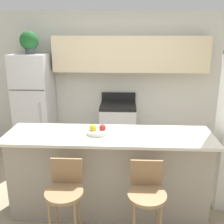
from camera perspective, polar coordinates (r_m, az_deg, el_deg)
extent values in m
plane|color=gray|center=(3.59, -0.63, -20.27)|extent=(14.00, 14.00, 0.00)
cube|color=silver|center=(5.07, 0.79, 6.72)|extent=(5.60, 0.06, 2.55)
cube|color=beige|center=(4.82, 3.99, 12.47)|extent=(2.77, 0.32, 0.63)
cube|color=silver|center=(4.85, 1.45, 10.21)|extent=(0.75, 0.28, 0.12)
cube|color=gray|center=(3.31, -0.65, -13.42)|extent=(2.32, 0.57, 0.99)
cube|color=beige|center=(3.09, -0.68, -5.17)|extent=(2.44, 0.69, 0.04)
cube|color=silver|center=(5.13, -16.21, -1.41)|extent=(0.64, 0.65, 1.23)
cube|color=silver|center=(4.94, -17.07, 8.64)|extent=(0.64, 0.65, 0.58)
cube|color=#333333|center=(4.68, -18.10, 4.52)|extent=(0.61, 0.01, 0.01)
cylinder|color=#B2B2B7|center=(4.75, -15.22, -2.02)|extent=(0.02, 0.02, 0.68)
cube|color=silver|center=(4.95, 1.30, -3.74)|extent=(0.65, 0.61, 0.85)
cube|color=black|center=(4.81, 1.33, 1.34)|extent=(0.65, 0.61, 0.06)
cube|color=black|center=(5.06, 1.43, 3.40)|extent=(0.65, 0.04, 0.16)
cube|color=black|center=(4.65, 1.19, -4.58)|extent=(0.39, 0.01, 0.27)
cylinder|color=olive|center=(2.77, -10.41, -16.95)|extent=(0.39, 0.39, 0.03)
cube|color=olive|center=(2.83, -9.82, -12.47)|extent=(0.33, 0.02, 0.28)
cylinder|color=olive|center=(3.09, -11.95, -20.51)|extent=(0.02, 0.02, 0.61)
cylinder|color=olive|center=(3.04, -7.03, -20.92)|extent=(0.02, 0.02, 0.61)
cylinder|color=olive|center=(2.72, 7.63, -17.56)|extent=(0.39, 0.39, 0.03)
cube|color=olive|center=(2.78, 7.49, -12.96)|extent=(0.33, 0.02, 0.28)
cylinder|color=olive|center=(3.01, 4.61, -21.34)|extent=(0.02, 0.02, 0.61)
cylinder|color=olive|center=(3.03, 9.73, -21.27)|extent=(0.02, 0.02, 0.61)
cylinder|color=#4C4C51|center=(4.91, -17.41, 12.58)|extent=(0.16, 0.16, 0.10)
sphere|color=#1E5B28|center=(4.90, -17.59, 14.58)|extent=(0.33, 0.33, 0.33)
cylinder|color=silver|center=(3.09, -3.10, -4.34)|extent=(0.25, 0.25, 0.05)
sphere|color=red|center=(3.07, -2.07, -3.42)|extent=(0.08, 0.08, 0.08)
sphere|color=gold|center=(3.06, -4.16, -3.46)|extent=(0.09, 0.09, 0.09)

